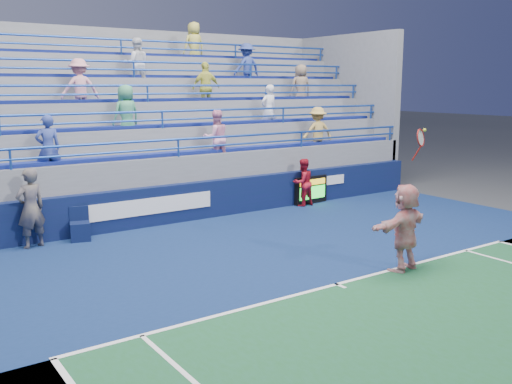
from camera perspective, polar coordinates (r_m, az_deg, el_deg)
ground at (r=11.44m, az=8.08°, el=-9.22°), size 120.00×120.00×0.00m
sponsor_wall at (r=16.48m, az=-7.30°, el=-1.05°), size 18.00×0.32×1.10m
bleacher_stand at (r=19.71m, az=-12.42°, el=3.64°), size 18.00×5.60×6.13m
serve_speed_board at (r=18.84m, az=5.52°, el=0.19°), size 1.34×0.24×0.92m
judge_chair at (r=15.04m, az=-17.19°, el=-3.66°), size 0.58×0.59×0.85m
tennis_player at (r=12.35m, az=14.67°, el=-3.43°), size 1.79×0.80×2.99m
line_judge at (r=14.61m, az=-21.61°, el=-1.53°), size 0.81×0.65×1.95m
ball_girl at (r=18.43m, az=4.70°, el=0.95°), size 0.77×0.61×1.54m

